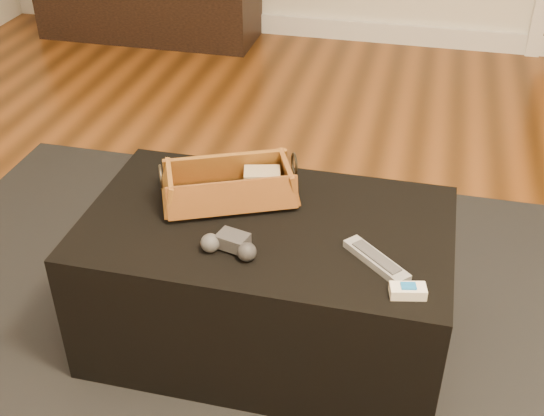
% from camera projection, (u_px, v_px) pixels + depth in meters
% --- Properties ---
extents(floor, '(5.00, 5.50, 0.01)m').
position_uv_depth(floor, '(297.00, 363.00, 2.00)').
color(floor, brown).
rests_on(floor, ground).
extents(baseboard, '(5.00, 0.04, 0.12)m').
position_uv_depth(baseboard, '(388.00, 33.00, 4.18)').
color(baseboard, white).
rests_on(baseboard, floor).
extents(area_rug, '(2.60, 2.00, 0.01)m').
position_uv_depth(area_rug, '(263.00, 347.00, 2.04)').
color(area_rug, black).
rests_on(area_rug, floor).
extents(ottoman, '(1.00, 0.60, 0.42)m').
position_uv_depth(ottoman, '(267.00, 281.00, 1.96)').
color(ottoman, black).
rests_on(ottoman, area_rug).
extents(tv_remote, '(0.19, 0.14, 0.02)m').
position_uv_depth(tv_remote, '(224.00, 196.00, 1.91)').
color(tv_remote, black).
rests_on(tv_remote, wicker_basket).
extents(cloth_bundle, '(0.12, 0.09, 0.06)m').
position_uv_depth(cloth_bundle, '(262.00, 179.00, 1.95)').
color(cloth_bundle, tan).
rests_on(cloth_bundle, wicker_basket).
extents(wicker_basket, '(0.42, 0.33, 0.13)m').
position_uv_depth(wicker_basket, '(229.00, 187.00, 1.91)').
color(wicker_basket, '#954F21').
rests_on(wicker_basket, ottoman).
extents(game_controller, '(0.16, 0.10, 0.05)m').
position_uv_depth(game_controller, '(230.00, 245.00, 1.72)').
color(game_controller, '#2E2E30').
rests_on(game_controller, ottoman).
extents(silver_remote, '(0.18, 0.17, 0.02)m').
position_uv_depth(silver_remote, '(376.00, 260.00, 1.69)').
color(silver_remote, '#919398').
rests_on(silver_remote, ottoman).
extents(cream_gadget, '(0.09, 0.06, 0.03)m').
position_uv_depth(cream_gadget, '(408.00, 291.00, 1.59)').
color(cream_gadget, white).
rests_on(cream_gadget, ottoman).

